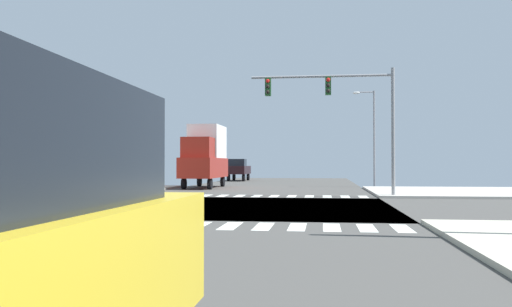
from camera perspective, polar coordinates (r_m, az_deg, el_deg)
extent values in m
cube|color=#454441|center=(23.37, -2.72, -5.72)|extent=(14.00, 90.00, 0.05)
cube|color=#454441|center=(23.37, -2.72, -5.72)|extent=(90.00, 12.00, 0.05)
cube|color=#B2ADA3|center=(36.14, 21.61, -3.85)|extent=(12.00, 12.00, 0.14)
cube|color=#B6B3A6|center=(38.90, -18.81, -3.67)|extent=(12.00, 12.00, 0.14)
cube|color=white|center=(18.53, -24.80, -6.75)|extent=(0.50, 2.00, 0.01)
cube|color=white|center=(18.02, -22.08, -6.93)|extent=(0.50, 2.00, 0.01)
cube|color=white|center=(17.56, -19.20, -7.11)|extent=(0.50, 2.00, 0.01)
cube|color=white|center=(17.14, -16.18, -7.27)|extent=(0.50, 2.00, 0.01)
cube|color=white|center=(16.77, -13.02, -7.43)|extent=(0.50, 2.00, 0.01)
cube|color=white|center=(16.46, -9.72, -7.56)|extent=(0.50, 2.00, 0.01)
cube|color=white|center=(16.20, -6.30, -7.67)|extent=(0.50, 2.00, 0.01)
cube|color=white|center=(16.00, -2.78, -7.76)|extent=(0.50, 2.00, 0.01)
cube|color=white|center=(15.86, 0.81, -7.82)|extent=(0.50, 2.00, 0.01)
cube|color=white|center=(15.78, 4.46, -7.85)|extent=(0.50, 2.00, 0.01)
cube|color=white|center=(15.77, 8.12, -7.85)|extent=(0.50, 2.00, 0.01)
cube|color=white|center=(15.82, 11.78, -7.82)|extent=(0.50, 2.00, 0.01)
cube|color=white|center=(15.93, 15.40, -7.76)|extent=(0.50, 2.00, 0.01)
cube|color=white|center=(32.15, -12.43, -4.37)|extent=(0.50, 2.00, 0.01)
cube|color=white|center=(31.83, -10.72, -4.41)|extent=(0.50, 2.00, 0.01)
cube|color=white|center=(31.54, -8.99, -4.45)|extent=(0.50, 2.00, 0.01)
cube|color=white|center=(31.28, -7.22, -4.48)|extent=(0.50, 2.00, 0.01)
cube|color=white|center=(31.05, -5.43, -4.51)|extent=(0.50, 2.00, 0.01)
cube|color=white|center=(30.85, -3.61, -4.54)|extent=(0.50, 2.00, 0.01)
cube|color=white|center=(30.68, -1.77, -4.56)|extent=(0.50, 2.00, 0.01)
cube|color=white|center=(30.54, 0.09, -4.58)|extent=(0.50, 2.00, 0.01)
cube|color=white|center=(30.43, 1.96, -4.59)|extent=(0.50, 2.00, 0.01)
cube|color=white|center=(30.36, 3.85, -4.59)|extent=(0.50, 2.00, 0.01)
cube|color=white|center=(30.32, 5.74, -4.60)|extent=(0.50, 2.00, 0.01)
cube|color=white|center=(30.31, 7.64, -4.59)|extent=(0.50, 2.00, 0.01)
cube|color=white|center=(30.34, 9.53, -4.58)|extent=(0.50, 2.00, 0.01)
cube|color=white|center=(30.40, 11.42, -4.57)|extent=(0.50, 2.00, 0.01)
cylinder|color=gray|center=(30.30, 14.50, 2.21)|extent=(0.20, 0.20, 7.17)
cylinder|color=gray|center=(30.40, 7.00, 8.22)|extent=(7.89, 0.14, 0.14)
cube|color=#1E5123|center=(30.32, 7.75, 7.19)|extent=(0.32, 0.40, 1.00)
sphere|color=red|center=(30.13, 7.75, 7.84)|extent=(0.22, 0.22, 0.22)
sphere|color=black|center=(30.08, 7.75, 7.26)|extent=(0.22, 0.22, 0.22)
sphere|color=black|center=(30.04, 7.76, 6.67)|extent=(0.22, 0.22, 0.22)
cube|color=#1E5123|center=(30.47, 1.30, 7.14)|extent=(0.32, 0.40, 1.00)
sphere|color=red|center=(30.28, 1.26, 7.79)|extent=(0.22, 0.22, 0.22)
sphere|color=black|center=(30.23, 1.26, 7.21)|extent=(0.22, 0.22, 0.22)
sphere|color=black|center=(30.19, 1.26, 6.63)|extent=(0.22, 0.22, 0.22)
cylinder|color=gray|center=(43.41, 12.58, 1.56)|extent=(0.16, 0.16, 7.69)
cylinder|color=gray|center=(43.68, 11.64, 6.47)|extent=(1.40, 0.10, 0.10)
ellipsoid|color=silver|center=(43.62, 10.71, 6.41)|extent=(0.60, 0.32, 0.20)
cube|color=#886253|center=(43.78, -25.67, -0.91)|extent=(15.66, 10.76, 3.83)
cube|color=#975D3F|center=(43.83, -25.64, 1.85)|extent=(15.96, 11.06, 0.40)
cube|color=black|center=(35.48, -16.80, -2.59)|extent=(0.24, 2.20, 1.80)
cylinder|color=black|center=(55.62, -1.34, -2.62)|extent=(0.26, 0.74, 0.74)
cylinder|color=black|center=(55.88, -2.97, -2.61)|extent=(0.26, 0.74, 0.74)
cylinder|color=black|center=(59.05, -0.85, -2.53)|extent=(0.26, 0.74, 0.74)
cylinder|color=black|center=(59.30, -2.38, -2.52)|extent=(0.26, 0.74, 0.74)
cube|color=black|center=(57.44, -1.88, -1.77)|extent=(2.00, 5.10, 0.86)
cube|color=black|center=(56.56, -2.02, -0.97)|extent=(1.76, 1.78, 0.75)
cylinder|color=black|center=(38.36, -4.96, -3.27)|extent=(0.26, 0.80, 0.80)
cylinder|color=black|center=(38.80, -7.74, -3.24)|extent=(0.26, 0.80, 0.80)
cylinder|color=black|center=(43.15, -3.60, -3.02)|extent=(0.26, 0.80, 0.80)
cylinder|color=black|center=(43.55, -6.09, -3.00)|extent=(0.26, 0.80, 0.80)
cube|color=maroon|center=(40.93, -5.56, -1.53)|extent=(2.40, 7.20, 1.49)
cube|color=white|center=(42.01, -5.23, 1.25)|extent=(2.30, 4.18, 2.56)
cube|color=maroon|center=(38.84, -6.25, 0.64)|extent=(2.11, 2.02, 1.49)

